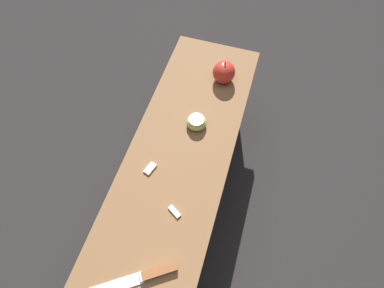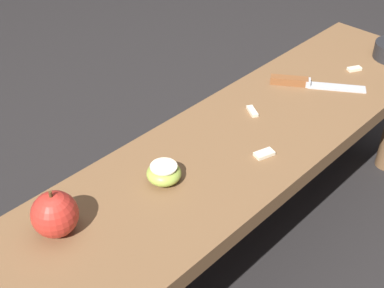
% 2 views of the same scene
% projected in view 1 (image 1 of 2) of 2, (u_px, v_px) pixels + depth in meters
% --- Properties ---
extents(ground_plane, '(8.00, 8.00, 0.00)m').
position_uv_depth(ground_plane, '(174.00, 219.00, 1.30)').
color(ground_plane, black).
extents(wooden_bench, '(1.34, 0.35, 0.39)m').
position_uv_depth(wooden_bench, '(169.00, 195.00, 1.02)').
color(wooden_bench, brown).
rests_on(wooden_bench, ground_plane).
extents(knife, '(0.16, 0.22, 0.02)m').
position_uv_depth(knife, '(147.00, 275.00, 0.82)').
color(knife, '#B7BABF').
rests_on(knife, wooden_bench).
extents(apple_whole, '(0.09, 0.09, 0.10)m').
position_uv_depth(apple_whole, '(224.00, 72.00, 1.13)').
color(apple_whole, red).
rests_on(apple_whole, wooden_bench).
extents(apple_cut, '(0.07, 0.07, 0.04)m').
position_uv_depth(apple_cut, '(196.00, 122.00, 1.05)').
color(apple_cut, '#9EB747').
rests_on(apple_cut, wooden_bench).
extents(apple_slice_near_knife, '(0.05, 0.04, 0.01)m').
position_uv_depth(apple_slice_near_knife, '(150.00, 168.00, 0.98)').
color(apple_slice_near_knife, beige).
rests_on(apple_slice_near_knife, wooden_bench).
extents(apple_slice_near_bowl, '(0.04, 0.05, 0.01)m').
position_uv_depth(apple_slice_near_bowl, '(175.00, 212.00, 0.91)').
color(apple_slice_near_bowl, beige).
rests_on(apple_slice_near_bowl, wooden_bench).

